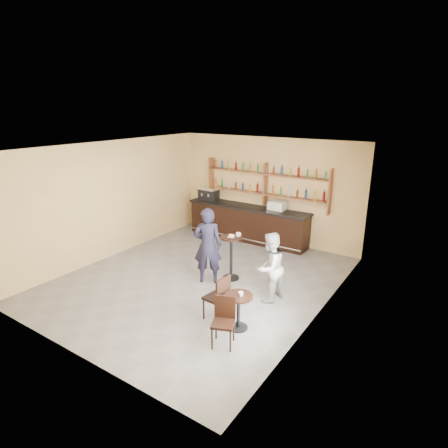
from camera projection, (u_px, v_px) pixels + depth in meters
The scene contains 23 objects.
floor at pixel (199, 279), 9.22m from camera, with size 7.00×7.00×0.00m, color slate.
ceiling at pixel (196, 148), 8.25m from camera, with size 7.00×7.00×0.00m, color white.
wall_back at pixel (267, 190), 11.51m from camera, with size 7.00×7.00×0.00m, color #DFBC7F.
wall_front at pixel (65, 269), 5.95m from camera, with size 7.00×7.00×0.00m, color #DFBC7F.
wall_left at pixel (111, 200), 10.31m from camera, with size 7.00×7.00×0.00m, color #DFBC7F.
wall_right at pixel (323, 242), 7.15m from camera, with size 7.00×7.00×0.00m, color #DFBC7F.
window_pane at pixel (298, 257), 6.17m from camera, with size 2.00×2.00×0.00m, color white.
window_frame at pixel (298, 257), 6.18m from camera, with size 0.04×1.70×2.10m, color black, non-canonical shape.
shelf_unit at pixel (265, 184), 11.35m from camera, with size 4.00×0.26×1.40m, color brown, non-canonical shape.
liquor_bottles at pixel (265, 178), 11.29m from camera, with size 3.68×0.10×1.00m, color #8C5919, non-canonical shape.
bar_counter at pixel (247, 223), 11.80m from camera, with size 4.02×0.79×1.09m, color black, non-canonical shape.
espresso_machine at pixel (209, 193), 12.35m from camera, with size 0.62×0.40×0.44m, color black, non-canonical shape.
pastry_case at pixel (277, 206), 11.06m from camera, with size 0.50×0.40×0.30m, color silver, non-canonical shape.
pedestal_table at pixel (231, 258), 9.10m from camera, with size 0.53×0.53×1.09m, color black, non-canonical shape.
napkin at pixel (231, 237), 8.93m from camera, with size 0.16×0.16×0.00m, color white.
donut at pixel (231, 236), 8.91m from camera, with size 0.14×0.14×0.05m, color #D0864C.
cup_pedestal at pixel (238, 235), 8.93m from camera, with size 0.12×0.12×0.10m, color white.
man_main at pixel (208, 246), 8.82m from camera, with size 0.67×0.44×1.85m, color black.
cafe_table at pixel (238, 312), 7.09m from camera, with size 0.55×0.55×0.70m, color black, non-canonical shape.
cup_cafe at pixel (241, 294), 6.94m from camera, with size 0.09×0.09×0.08m, color white.
chair_west at pixel (216, 297), 7.38m from camera, with size 0.41×0.41×0.95m, color black, non-canonical shape.
chair_south at pixel (223, 323), 6.56m from camera, with size 0.38×0.38×0.89m, color black, non-canonical shape.
patron_second at pixel (270, 267), 8.00m from camera, with size 0.76×0.59×1.55m, color #9D9DA2.
Camera 1 is at (5.13, -6.64, 4.09)m, focal length 30.00 mm.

